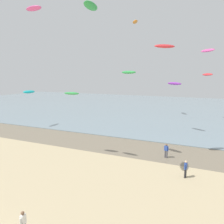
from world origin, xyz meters
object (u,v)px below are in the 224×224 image
at_px(kite_aloft_9, 91,6).
at_px(person_far_down_beach, 23,223).
at_px(kite_aloft_7, 207,74).
at_px(kite_aloft_8, 174,84).
at_px(kite_aloft_10, 29,92).
at_px(kite_aloft_0, 165,46).
at_px(kite_aloft_2, 135,22).
at_px(person_mid_beach, 186,168).
at_px(person_trailing_behind, 166,150).
at_px(kite_aloft_4, 208,50).
at_px(kite_aloft_6, 129,72).
at_px(kite_aloft_11, 72,93).
at_px(kite_aloft_1, 34,8).

bearing_deg(kite_aloft_9, person_far_down_beach, -7.39).
relative_size(kite_aloft_7, kite_aloft_8, 1.04).
bearing_deg(kite_aloft_8, kite_aloft_10, -132.68).
height_order(kite_aloft_0, kite_aloft_2, kite_aloft_2).
height_order(person_mid_beach, kite_aloft_9, kite_aloft_9).
height_order(person_far_down_beach, kite_aloft_8, kite_aloft_8).
height_order(person_trailing_behind, kite_aloft_4, kite_aloft_4).
bearing_deg(kite_aloft_4, person_far_down_beach, 118.66).
bearing_deg(kite_aloft_8, person_mid_beach, -44.93).
bearing_deg(person_trailing_behind, kite_aloft_6, -164.60).
height_order(kite_aloft_6, kite_aloft_11, kite_aloft_6).
height_order(kite_aloft_0, kite_aloft_4, kite_aloft_4).
bearing_deg(kite_aloft_10, kite_aloft_2, -40.85).
xyz_separation_m(person_trailing_behind, kite_aloft_7, (3.26, 25.99, 8.91)).
bearing_deg(person_far_down_beach, kite_aloft_9, 89.83).
bearing_deg(person_far_down_beach, person_trailing_behind, 72.65).
distance_m(person_trailing_behind, kite_aloft_0, 12.10).
relative_size(kite_aloft_2, kite_aloft_11, 1.58).
distance_m(kite_aloft_0, kite_aloft_8, 13.05).
distance_m(kite_aloft_1, kite_aloft_4, 28.35).
xyz_separation_m(kite_aloft_4, kite_aloft_8, (-4.67, -3.43, -5.47)).
bearing_deg(kite_aloft_6, kite_aloft_1, 62.23).
xyz_separation_m(kite_aloft_6, kite_aloft_10, (-22.01, 6.84, -3.41)).
relative_size(kite_aloft_0, kite_aloft_2, 0.77).
xyz_separation_m(person_mid_beach, kite_aloft_9, (-8.00, -3.80, 14.62)).
bearing_deg(person_mid_beach, kite_aloft_9, -154.59).
height_order(person_trailing_behind, kite_aloft_9, kite_aloft_9).
relative_size(kite_aloft_1, kite_aloft_11, 1.06).
bearing_deg(person_far_down_beach, kite_aloft_10, 133.04).
bearing_deg(kite_aloft_6, kite_aloft_9, 107.05).
height_order(kite_aloft_6, kite_aloft_7, kite_aloft_6).
bearing_deg(person_far_down_beach, person_mid_beach, 57.24).
relative_size(person_mid_beach, kite_aloft_9, 0.69).
bearing_deg(kite_aloft_11, kite_aloft_8, 58.31).
bearing_deg(kite_aloft_4, kite_aloft_9, 113.86).
xyz_separation_m(kite_aloft_7, kite_aloft_8, (-4.62, -13.36, -1.50)).
height_order(kite_aloft_6, kite_aloft_10, kite_aloft_6).
xyz_separation_m(kite_aloft_0, kite_aloft_1, (-11.59, -7.91, 3.36)).
distance_m(kite_aloft_6, kite_aloft_8, 14.29).
height_order(kite_aloft_8, kite_aloft_11, kite_aloft_8).
relative_size(person_trailing_behind, kite_aloft_10, 0.59).
distance_m(kite_aloft_4, kite_aloft_8, 7.97).
xyz_separation_m(person_mid_beach, kite_aloft_7, (0.54, 30.52, 8.91)).
xyz_separation_m(person_mid_beach, person_trailing_behind, (-2.72, 4.53, 0.00)).
distance_m(kite_aloft_6, kite_aloft_10, 23.30).
bearing_deg(person_trailing_behind, kite_aloft_9, -122.39).
distance_m(person_mid_beach, kite_aloft_6, 12.07).
height_order(person_far_down_beach, kite_aloft_6, kite_aloft_6).
height_order(person_far_down_beach, kite_aloft_7, kite_aloft_7).
distance_m(kite_aloft_0, kite_aloft_9, 10.22).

